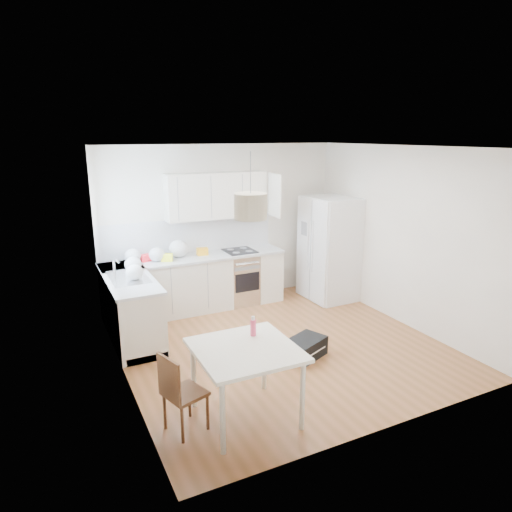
{
  "coord_description": "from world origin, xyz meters",
  "views": [
    {
      "loc": [
        -2.87,
        -5.09,
        2.86
      ],
      "look_at": [
        -0.18,
        0.4,
        1.22
      ],
      "focal_mm": 32.0,
      "sensor_mm": 36.0,
      "label": 1
    }
  ],
  "objects_px": {
    "dining_table": "(246,356)",
    "dining_chair": "(185,391)",
    "gym_bag": "(305,348)",
    "refrigerator": "(330,248)"
  },
  "relations": [
    {
      "from": "refrigerator",
      "to": "gym_bag",
      "type": "xyz_separation_m",
      "value": [
        -1.6,
        -1.77,
        -0.78
      ]
    },
    {
      "from": "dining_table",
      "to": "gym_bag",
      "type": "relative_size",
      "value": 1.83
    },
    {
      "from": "dining_chair",
      "to": "gym_bag",
      "type": "xyz_separation_m",
      "value": [
        1.88,
        0.78,
        -0.29
      ]
    },
    {
      "from": "dining_table",
      "to": "refrigerator",
      "type": "bearing_deg",
      "value": 43.17
    },
    {
      "from": "dining_table",
      "to": "dining_chair",
      "type": "relative_size",
      "value": 1.2
    },
    {
      "from": "dining_table",
      "to": "dining_chair",
      "type": "distance_m",
      "value": 0.68
    },
    {
      "from": "dining_table",
      "to": "gym_bag",
      "type": "bearing_deg",
      "value": 34.95
    },
    {
      "from": "refrigerator",
      "to": "dining_table",
      "type": "height_order",
      "value": "refrigerator"
    },
    {
      "from": "refrigerator",
      "to": "gym_bag",
      "type": "relative_size",
      "value": 3.3
    },
    {
      "from": "dining_chair",
      "to": "dining_table",
      "type": "bearing_deg",
      "value": -25.58
    }
  ]
}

